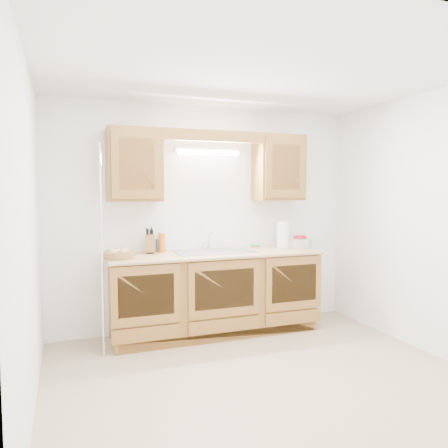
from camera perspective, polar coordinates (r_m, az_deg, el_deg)
name	(u,v)px	position (r m, az deg, el deg)	size (l,w,h in m)	color
room	(262,229)	(3.58, 4.99, -0.61)	(3.52, 3.50, 2.50)	tan
base_cabinets	(215,294)	(4.82, -1.21, -9.09)	(2.20, 0.60, 0.86)	brown
countertop	(215,254)	(4.72, -1.16, -3.93)	(2.30, 0.63, 0.04)	tan
upper_cabinet_left	(134,165)	(4.63, -11.65, 7.56)	(0.55, 0.33, 0.75)	brown
upper_cabinet_right	(278,168)	(5.14, 7.13, 7.28)	(0.55, 0.33, 0.75)	brown
valance	(215,136)	(4.71, -1.20, 11.43)	(2.20, 0.05, 0.12)	brown
fluorescent_fixture	(208,151)	(4.91, -2.07, 9.46)	(0.76, 0.08, 0.08)	white
sink	(215,258)	(4.75, -1.24, -4.51)	(0.84, 0.46, 0.36)	#9E9EA3
wire_shelf_pole	(102,251)	(4.22, -15.66, -3.43)	(0.03, 0.03, 2.00)	silver
outlet_plate	(281,225)	(5.34, 7.43, -0.08)	(0.08, 0.01, 0.12)	white
fruit_basket	(118,254)	(4.42, -13.63, -3.78)	(0.41, 0.41, 0.10)	#B27A47
knife_block	(150,244)	(4.70, -9.65, -2.54)	(0.12, 0.17, 0.28)	brown
orange_canister	(162,242)	(4.74, -8.10, -2.33)	(0.08, 0.08, 0.22)	orange
soap_bottle	(161,242)	(4.81, -8.26, -2.39)	(0.09, 0.09, 0.20)	#2460B4
sponge	(255,246)	(5.17, 4.12, -2.90)	(0.12, 0.10, 0.02)	#CC333F
paper_towel	(283,235)	(5.09, 7.73, -1.40)	(0.18, 0.18, 0.36)	silver
apple_bowl	(299,242)	(5.13, 9.80, -2.36)	(0.37, 0.37, 0.15)	silver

